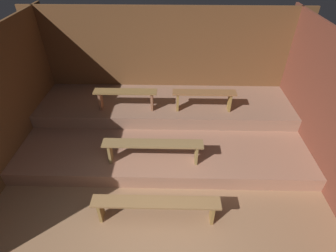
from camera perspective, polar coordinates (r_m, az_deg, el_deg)
The scene contains 9 objects.
ground at distance 5.81m, azimuth -1.01°, elevation -7.82°, with size 6.91×5.40×0.08m, color #966D4D.
wall_back at distance 7.01m, azimuth -0.39°, elevation 13.98°, with size 6.91×0.06×2.63m, color brown.
wall_right at distance 5.73m, azimuth 31.43°, elevation 2.47°, with size 0.06×5.40×2.63m, color brown.
platform_lower at distance 6.26m, azimuth -0.76°, elevation -1.58°, with size 6.11×3.05×0.30m, color #A17057.
platform_middle at distance 6.68m, azimuth -0.57°, elevation 4.39°, with size 6.11×1.58×0.30m, color #926B55.
bench_floor_center at distance 4.57m, azimuth -2.60°, elevation -16.56°, with size 2.12×0.25×0.48m.
bench_lower_center at distance 5.10m, azimuth -3.27°, elevation -4.44°, with size 1.92×0.25×0.48m.
bench_middle_left at distance 6.18m, azimuth -9.08°, elevation 6.57°, with size 1.44×0.25×0.48m.
bench_middle_right at distance 6.12m, azimuth 7.74°, elevation 6.39°, with size 1.44×0.25×0.48m.
Camera 1 is at (0.20, -1.82, 4.06)m, focal length 28.39 mm.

